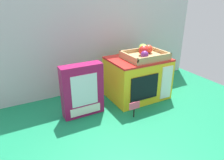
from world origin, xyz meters
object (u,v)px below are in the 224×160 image
object	(u,v)px
cookie_set_box	(82,90)
toy_microwave	(137,78)
price_sign	(134,107)
food_groups_crate	(145,54)

from	to	relation	value
cookie_set_box	toy_microwave	bearing A→B (deg)	5.56
toy_microwave	price_sign	bearing A→B (deg)	-127.44
food_groups_crate	toy_microwave	bearing A→B (deg)	159.01
toy_microwave	cookie_set_box	distance (m)	0.42
price_sign	food_groups_crate	bearing A→B (deg)	44.58
toy_microwave	price_sign	world-z (taller)	toy_microwave
food_groups_crate	cookie_set_box	world-z (taller)	food_groups_crate
toy_microwave	food_groups_crate	xyz separation A→B (m)	(0.04, -0.01, 0.17)
toy_microwave	food_groups_crate	distance (m)	0.17
toy_microwave	cookie_set_box	world-z (taller)	cookie_set_box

